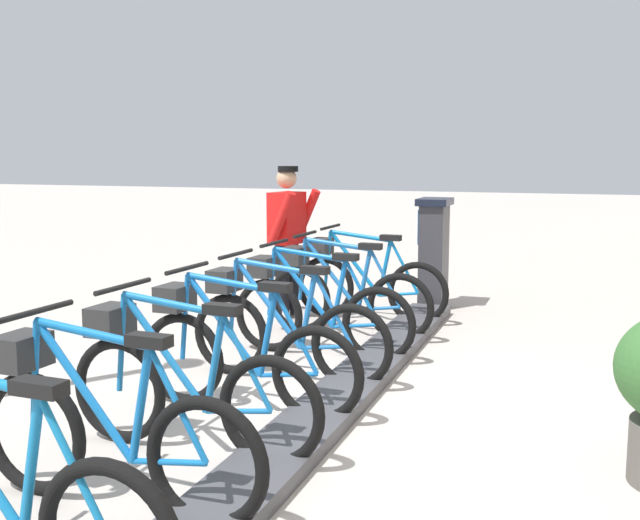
{
  "coord_description": "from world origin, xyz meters",
  "views": [
    {
      "loc": [
        -1.66,
        4.94,
        1.82
      ],
      "look_at": [
        0.5,
        -1.18,
        0.9
      ],
      "focal_mm": 43.28,
      "sensor_mm": 36.0,
      "label": 1
    }
  ],
  "objects": [
    {
      "name": "bike_docked_3",
      "position": [
        0.62,
        -0.59,
        0.43
      ],
      "size": [
        1.72,
        0.54,
        1.02
      ],
      "color": "black",
      "rests_on": "ground"
    },
    {
      "name": "bike_docked_5",
      "position": [
        0.62,
        0.99,
        0.43
      ],
      "size": [
        1.72,
        0.54,
        1.02
      ],
      "color": "black",
      "rests_on": "ground"
    },
    {
      "name": "bike_docked_0",
      "position": [
        0.62,
        -2.97,
        0.43
      ],
      "size": [
        1.72,
        0.54,
        1.02
      ],
      "color": "black",
      "rests_on": "ground"
    },
    {
      "name": "bike_docked_1",
      "position": [
        0.62,
        -2.18,
        0.43
      ],
      "size": [
        1.72,
        0.54,
        1.02
      ],
      "color": "black",
      "rests_on": "ground"
    },
    {
      "name": "payment_kiosk",
      "position": [
        0.05,
        -3.9,
        0.67
      ],
      "size": [
        0.36,
        0.52,
        1.28
      ],
      "color": "#38383D",
      "rests_on": "ground"
    },
    {
      "name": "bike_docked_6",
      "position": [
        0.62,
        1.78,
        0.43
      ],
      "size": [
        1.72,
        0.54,
        1.02
      ],
      "color": "black",
      "rests_on": "ground"
    },
    {
      "name": "dock_rail_base",
      "position": [
        0.0,
        0.0,
        0.05
      ],
      "size": [
        0.44,
        7.13,
        0.1
      ],
      "primitive_type": "cube",
      "color": "#47474C",
      "rests_on": "ground"
    },
    {
      "name": "bike_docked_4",
      "position": [
        0.62,
        0.2,
        0.43
      ],
      "size": [
        1.72,
        0.54,
        1.02
      ],
      "color": "black",
      "rests_on": "ground"
    },
    {
      "name": "ground_plane",
      "position": [
        0.0,
        0.0,
        0.0
      ],
      "size": [
        60.0,
        60.0,
        0.0
      ],
      "primitive_type": "plane",
      "color": "#BCB3AA"
    },
    {
      "name": "bike_docked_2",
      "position": [
        0.62,
        -1.38,
        0.43
      ],
      "size": [
        1.72,
        0.54,
        1.02
      ],
      "color": "black",
      "rests_on": "ground"
    },
    {
      "name": "worker_near_rack",
      "position": [
        1.45,
        -2.81,
        0.91
      ],
      "size": [
        0.54,
        0.67,
        1.66
      ],
      "color": "white",
      "rests_on": "ground"
    }
  ]
}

